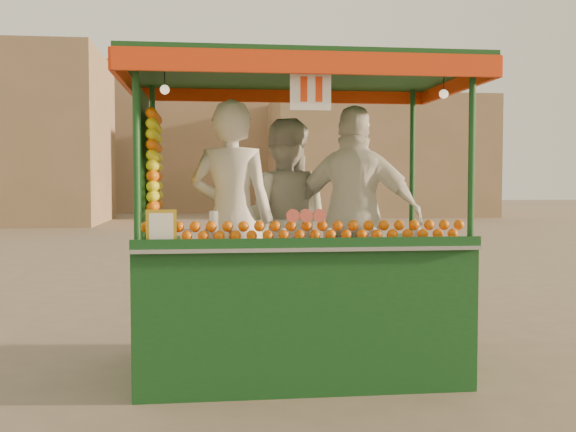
{
  "coord_description": "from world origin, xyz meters",
  "views": [
    {
      "loc": [
        -0.35,
        -5.12,
        1.5
      ],
      "look_at": [
        0.29,
        0.19,
        1.22
      ],
      "focal_mm": 42.32,
      "sensor_mm": 36.0,
      "label": 1
    }
  ],
  "objects": [
    {
      "name": "vendor_right",
      "position": [
        0.87,
        0.3,
        1.2
      ],
      "size": [
        1.17,
        0.79,
        1.84
      ],
      "rotation": [
        0.0,
        0.0,
        2.8
      ],
      "color": "silver",
      "rests_on": "ground"
    },
    {
      "name": "juice_cart",
      "position": [
        0.28,
        0.06,
        0.78
      ],
      "size": [
        2.64,
        1.71,
        2.4
      ],
      "color": "#113E16",
      "rests_on": "ground"
    },
    {
      "name": "building_right",
      "position": [
        7.0,
        24.0,
        2.5
      ],
      "size": [
        9.0,
        6.0,
        5.0
      ],
      "primitive_type": "cube",
      "color": "#987056",
      "rests_on": "ground"
    },
    {
      "name": "vendor_middle",
      "position": [
        0.3,
        0.61,
        1.15
      ],
      "size": [
        0.98,
        0.84,
        1.75
      ],
      "rotation": [
        0.0,
        0.0,
        2.9
      ],
      "color": "beige",
      "rests_on": "ground"
    },
    {
      "name": "vendor_left",
      "position": [
        -0.15,
        0.27,
        1.21
      ],
      "size": [
        0.78,
        0.62,
        1.85
      ],
      "rotation": [
        0.0,
        0.0,
        2.84
      ],
      "color": "white",
      "rests_on": "ground"
    },
    {
      "name": "ground",
      "position": [
        0.0,
        0.0,
        0.0
      ],
      "size": [
        90.0,
        90.0,
        0.0
      ],
      "primitive_type": "plane",
      "color": "brown",
      "rests_on": "ground"
    },
    {
      "name": "building_center",
      "position": [
        -2.0,
        30.0,
        3.5
      ],
      "size": [
        14.0,
        7.0,
        7.0
      ],
      "primitive_type": "cube",
      "color": "#987056",
      "rests_on": "ground"
    }
  ]
}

